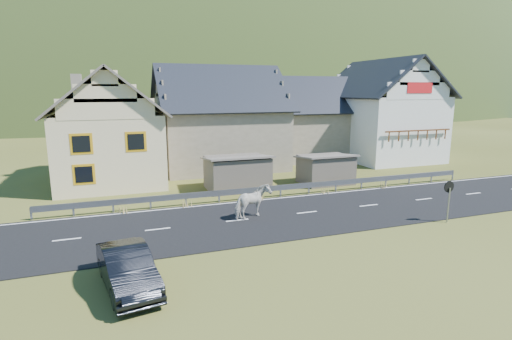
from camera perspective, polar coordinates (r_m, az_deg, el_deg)
name	(u,v)px	position (r m, az deg, el deg)	size (l,w,h in m)	color
ground	(307,213)	(22.18, 7.28, -6.13)	(160.00, 160.00, 0.00)	#3E4014
road	(307,213)	(22.18, 7.28, -6.08)	(60.00, 7.00, 0.04)	black
lane_markings	(307,212)	(22.17, 7.28, -6.02)	(60.00, 6.60, 0.01)	silver
guardrail	(281,188)	(25.24, 3.53, -2.57)	(28.10, 0.09, 0.75)	#93969B
shed_left	(237,173)	(27.03, -2.71, -0.45)	(4.30, 3.30, 2.40)	#64594C
shed_right	(326,170)	(29.14, 9.90, 0.06)	(3.80, 2.90, 2.20)	#64594C
house_cream	(108,122)	(30.90, -20.33, 6.45)	(7.80, 9.80, 8.30)	beige
house_stone_a	(219,113)	(34.97, -5.30, 8.05)	(10.80, 9.80, 8.90)	gray
house_stone_b	(312,114)	(40.47, 7.95, 7.88)	(9.80, 8.80, 8.10)	gray
house_white	(381,106)	(41.10, 17.48, 8.67)	(8.80, 10.80, 9.70)	white
mountain	(147,146)	(201.13, -15.34, 3.38)	(440.00, 280.00, 260.00)	#2B3C17
horse	(253,202)	(20.87, -0.49, -4.57)	(2.04, 0.93, 1.72)	beige
car	(128,268)	(14.59, -17.88, -13.23)	(1.48, 4.24, 1.40)	black
traffic_mirror	(449,192)	(22.35, 25.82, -2.86)	(0.60, 0.16, 2.15)	#93969B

